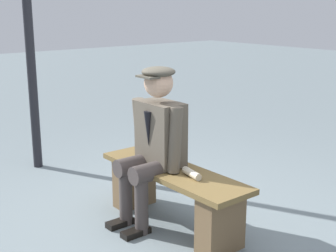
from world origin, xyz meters
The scene contains 4 objects.
ground_plane centered at (0.00, 0.00, 0.00)m, with size 30.00×30.00×0.00m, color slate.
bench centered at (0.00, 0.00, 0.30)m, with size 1.45×0.42×0.49m.
seated_man centered at (0.16, 0.07, 0.73)m, with size 0.57×0.59×1.31m.
rolled_magazine centered at (-0.23, 0.00, 0.52)m, with size 0.06×0.06×0.21m, color beige.
Camera 1 is at (-2.81, 2.34, 1.79)m, focal length 51.06 mm.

